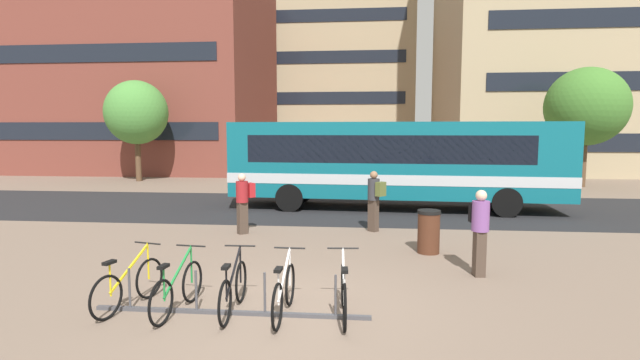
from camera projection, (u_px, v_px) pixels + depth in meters
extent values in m
plane|color=#7A6656|center=(288.00, 311.00, 7.73)|extent=(200.00, 200.00, 0.00)
cube|color=#232326|center=(333.00, 208.00, 17.98)|extent=(80.00, 7.20, 0.01)
cube|color=#0F6070|center=(395.00, 159.00, 17.57)|extent=(12.12, 3.19, 2.70)
cube|color=silver|center=(395.00, 177.00, 17.64)|extent=(12.14, 3.21, 0.36)
cube|color=black|center=(554.00, 128.00, 16.63)|extent=(1.12, 2.35, 0.40)
cube|color=black|center=(568.00, 153.00, 16.64)|extent=(0.20, 2.19, 1.40)
cube|color=black|center=(387.00, 147.00, 18.79)|extent=(9.83, 0.59, 0.97)
cube|color=black|center=(386.00, 149.00, 16.35)|extent=(9.83, 0.59, 0.97)
cylinder|color=black|center=(492.00, 193.00, 18.28)|extent=(1.01, 0.35, 1.00)
cylinder|color=black|center=(506.00, 202.00, 16.01)|extent=(1.01, 0.35, 1.00)
cylinder|color=black|center=(302.00, 190.00, 19.40)|extent=(1.01, 0.35, 1.00)
cylinder|color=black|center=(290.00, 198.00, 17.13)|extent=(1.01, 0.35, 1.00)
cube|color=#47474C|center=(231.00, 313.00, 7.59)|extent=(4.46, 0.10, 0.06)
cylinder|color=#47474C|center=(130.00, 289.00, 7.72)|extent=(0.04, 0.04, 0.70)
cylinder|color=#47474C|center=(196.00, 292.00, 7.61)|extent=(0.04, 0.04, 0.70)
cylinder|color=#47474C|center=(265.00, 294.00, 7.50)|extent=(0.04, 0.04, 0.70)
cylinder|color=#47474C|center=(336.00, 297.00, 7.38)|extent=(0.04, 0.04, 0.70)
torus|color=black|center=(150.00, 278.00, 8.30)|extent=(0.20, 0.70, 0.70)
torus|color=black|center=(106.00, 298.00, 7.34)|extent=(0.20, 0.70, 0.70)
cube|color=yellow|center=(129.00, 268.00, 7.81)|extent=(0.24, 0.90, 0.58)
cylinder|color=yellow|center=(110.00, 279.00, 7.41)|extent=(0.04, 0.04, 0.55)
cube|color=black|center=(109.00, 262.00, 7.38)|extent=(0.15, 0.24, 0.05)
cylinder|color=yellow|center=(148.00, 261.00, 8.25)|extent=(0.04, 0.04, 0.65)
cylinder|color=black|center=(147.00, 243.00, 8.22)|extent=(0.51, 0.14, 0.03)
torus|color=black|center=(192.00, 282.00, 8.11)|extent=(0.11, 0.70, 0.70)
torus|color=black|center=(161.00, 303.00, 7.12)|extent=(0.11, 0.70, 0.70)
cube|color=#1E7F38|center=(178.00, 272.00, 7.60)|extent=(0.12, 0.92, 0.58)
cylinder|color=#1E7F38|center=(164.00, 284.00, 7.19)|extent=(0.03, 0.03, 0.55)
cube|color=black|center=(163.00, 266.00, 7.16)|extent=(0.12, 0.23, 0.05)
cylinder|color=#1E7F38|center=(191.00, 264.00, 8.06)|extent=(0.04, 0.04, 0.65)
cylinder|color=black|center=(191.00, 246.00, 8.03)|extent=(0.52, 0.08, 0.03)
torus|color=black|center=(241.00, 282.00, 8.11)|extent=(0.06, 0.70, 0.70)
torus|color=black|center=(225.00, 303.00, 7.10)|extent=(0.06, 0.70, 0.70)
cube|color=black|center=(233.00, 272.00, 7.59)|extent=(0.06, 0.92, 0.58)
cylinder|color=black|center=(226.00, 284.00, 7.17)|extent=(0.03, 0.03, 0.55)
cube|color=black|center=(226.00, 267.00, 7.15)|extent=(0.11, 0.22, 0.05)
cylinder|color=black|center=(240.00, 264.00, 8.06)|extent=(0.03, 0.03, 0.65)
cylinder|color=black|center=(240.00, 246.00, 8.03)|extent=(0.52, 0.04, 0.03)
torus|color=black|center=(290.00, 284.00, 7.96)|extent=(0.06, 0.70, 0.70)
torus|color=black|center=(277.00, 307.00, 6.96)|extent=(0.06, 0.70, 0.70)
cube|color=silver|center=(284.00, 275.00, 7.45)|extent=(0.05, 0.92, 0.58)
cylinder|color=silver|center=(279.00, 287.00, 7.03)|extent=(0.03, 0.03, 0.55)
cube|color=black|center=(278.00, 270.00, 7.00)|extent=(0.11, 0.22, 0.05)
cylinder|color=silver|center=(290.00, 266.00, 7.91)|extent=(0.03, 0.03, 0.65)
cylinder|color=black|center=(290.00, 248.00, 7.88)|extent=(0.52, 0.04, 0.03)
torus|color=black|center=(343.00, 285.00, 7.95)|extent=(0.10, 0.71, 0.70)
torus|color=black|center=(345.00, 307.00, 6.93)|extent=(0.10, 0.71, 0.70)
cube|color=silver|center=(344.00, 275.00, 7.43)|extent=(0.10, 0.92, 0.58)
cylinder|color=silver|center=(345.00, 288.00, 7.00)|extent=(0.03, 0.03, 0.55)
cube|color=black|center=(345.00, 270.00, 6.98)|extent=(0.12, 0.23, 0.05)
cylinder|color=silver|center=(343.00, 267.00, 7.89)|extent=(0.03, 0.03, 0.65)
cylinder|color=black|center=(343.00, 248.00, 7.86)|extent=(0.52, 0.07, 0.03)
cube|color=#47382D|center=(479.00, 254.00, 9.55)|extent=(0.22, 0.28, 0.92)
cylinder|color=#7F4C93|center=(481.00, 216.00, 9.47)|extent=(0.37, 0.37, 0.61)
sphere|color=beige|center=(481.00, 195.00, 9.42)|extent=(0.22, 0.22, 0.22)
cube|color=black|center=(476.00, 212.00, 9.72)|extent=(0.30, 0.21, 0.40)
cube|color=#47382D|center=(373.00, 216.00, 13.77)|extent=(0.33, 0.32, 0.92)
cylinder|color=#333338|center=(374.00, 189.00, 13.69)|extent=(0.48, 0.48, 0.61)
sphere|color=#936B4C|center=(374.00, 175.00, 13.64)|extent=(0.22, 0.22, 0.22)
cube|color=#56602D|center=(381.00, 189.00, 13.50)|extent=(0.32, 0.33, 0.40)
cube|color=#47382D|center=(242.00, 218.00, 13.44)|extent=(0.33, 0.32, 0.90)
cylinder|color=maroon|center=(242.00, 192.00, 13.36)|extent=(0.48, 0.48, 0.59)
sphere|color=beige|center=(242.00, 177.00, 13.32)|extent=(0.22, 0.22, 0.22)
cube|color=#B21E23|center=(250.00, 190.00, 13.51)|extent=(0.32, 0.33, 0.40)
cylinder|color=#4C2819|center=(429.00, 233.00, 11.34)|extent=(0.52, 0.52, 0.95)
cylinder|color=black|center=(429.00, 212.00, 11.29)|extent=(0.55, 0.55, 0.08)
cylinder|color=brown|center=(583.00, 163.00, 24.49)|extent=(0.32, 0.32, 2.42)
ellipsoid|color=#427A2D|center=(586.00, 107.00, 24.19)|extent=(4.00, 4.00, 3.95)
cylinder|color=brown|center=(138.00, 160.00, 27.27)|extent=(0.32, 0.32, 2.38)
ellipsoid|color=#4C8E3D|center=(136.00, 112.00, 26.99)|extent=(3.49, 3.49, 3.60)
cube|color=brown|center=(146.00, 74.00, 35.89)|extent=(17.33, 13.54, 14.24)
cube|color=black|center=(99.00, 131.00, 29.60)|extent=(15.25, 0.06, 1.10)
cube|color=black|center=(95.00, 53.00, 29.11)|extent=(15.25, 0.06, 1.10)
cube|color=tan|center=(337.00, 87.00, 48.17)|extent=(14.61, 11.13, 14.43)
cube|color=black|center=(333.00, 138.00, 43.16)|extent=(12.86, 0.06, 1.10)
cube|color=black|center=(333.00, 98.00, 42.78)|extent=(12.86, 0.06, 1.10)
cube|color=black|center=(333.00, 57.00, 42.40)|extent=(12.86, 0.06, 1.10)
cube|color=black|center=(333.00, 15.00, 42.03)|extent=(12.86, 0.06, 1.10)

